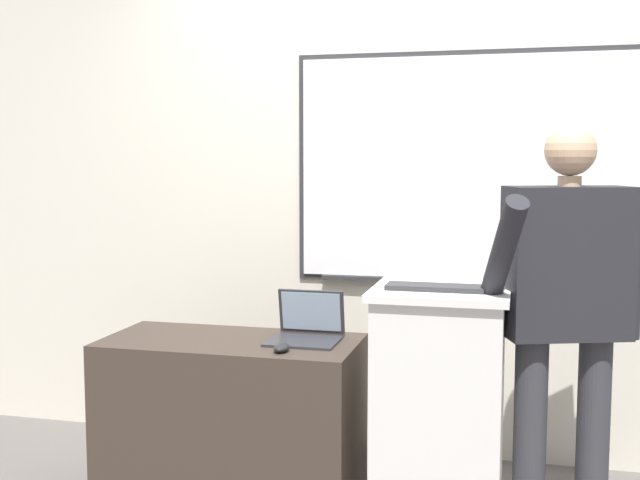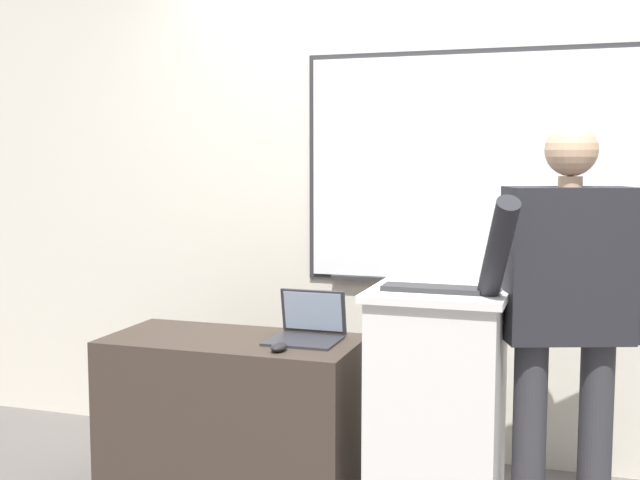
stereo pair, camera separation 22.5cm
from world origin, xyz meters
TOP-DOWN VIEW (x-y plane):
  - back_wall at (0.02, 1.28)m, footprint 6.40×0.17m
  - lectern_podium at (0.27, 0.44)m, footprint 0.54×0.53m
  - side_desk at (-0.63, 0.45)m, footprint 1.09×0.53m
  - person_presenter at (0.75, 0.51)m, footprint 0.64×0.65m
  - laptop at (-0.31, 0.54)m, footprint 0.30×0.28m
  - wireless_keyboard at (0.25, 0.37)m, footprint 0.38×0.13m
  - computer_mouse_by_laptop at (-0.35, 0.29)m, footprint 0.06×0.10m
  - computer_mouse_by_keyboard at (0.49, 0.37)m, footprint 0.06×0.10m

SIDE VIEW (x-z plane):
  - side_desk at x=-0.63m, z-range 0.00..0.72m
  - lectern_podium at x=0.27m, z-range 0.00..0.98m
  - computer_mouse_by_laptop at x=-0.35m, z-range 0.72..0.75m
  - laptop at x=-0.31m, z-range 0.68..0.88m
  - person_presenter at x=0.75m, z-range 0.13..1.76m
  - wireless_keyboard at x=0.25m, z-range 0.98..1.00m
  - computer_mouse_by_keyboard at x=0.49m, z-range 0.98..1.02m
  - back_wall at x=0.02m, z-range 0.00..2.84m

